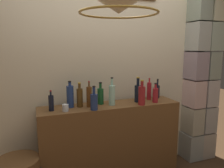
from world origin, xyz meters
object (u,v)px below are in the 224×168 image
at_px(liquor_bottle_scotch, 70,96).
at_px(liquor_bottle_amaro, 89,97).
at_px(liquor_bottle_sherry, 142,95).
at_px(liquor_bottle_mezcal, 112,95).
at_px(liquor_bottle_rye, 100,96).
at_px(liquor_bottle_vodka, 94,101).
at_px(liquor_bottle_whiskey, 157,91).
at_px(liquor_bottle_vermouth, 51,103).
at_px(pendant_lamp, 119,2).
at_px(liquor_bottle_gin, 138,93).
at_px(liquor_bottle_port, 149,91).
at_px(liquor_bottle_tequila, 80,97).
at_px(glass_tumbler_rocks, 65,108).
at_px(liquor_bottle_bourbon, 155,95).

height_order(liquor_bottle_scotch, liquor_bottle_amaro, liquor_bottle_scotch).
height_order(liquor_bottle_sherry, liquor_bottle_amaro, liquor_bottle_amaro).
relative_size(liquor_bottle_mezcal, liquor_bottle_rye, 1.24).
bearing_deg(liquor_bottle_rye, liquor_bottle_amaro, -153.23).
distance_m(liquor_bottle_vodka, liquor_bottle_whiskey, 0.96).
relative_size(liquor_bottle_vermouth, pendant_lamp, 0.35).
xyz_separation_m(liquor_bottle_vodka, liquor_bottle_gin, (0.59, 0.15, 0.02)).
bearing_deg(liquor_bottle_amaro, liquor_bottle_vodka, -81.54).
bearing_deg(liquor_bottle_port, liquor_bottle_scotch, -179.06).
bearing_deg(liquor_bottle_vermouth, liquor_bottle_tequila, 9.08).
bearing_deg(liquor_bottle_port, liquor_bottle_tequila, -177.76).
distance_m(liquor_bottle_whiskey, glass_tumbler_rocks, 1.24).
bearing_deg(liquor_bottle_vermouth, pendant_lamp, -58.41).
relative_size(liquor_bottle_whiskey, liquor_bottle_tequila, 0.91).
distance_m(liquor_bottle_whiskey, pendant_lamp, 1.54).
bearing_deg(liquor_bottle_whiskey, liquor_bottle_sherry, -145.61).
height_order(liquor_bottle_vermouth, liquor_bottle_port, liquor_bottle_port).
bearing_deg(liquor_bottle_tequila, liquor_bottle_gin, -1.97).
bearing_deg(liquor_bottle_gin, liquor_bottle_port, 17.43).
xyz_separation_m(liquor_bottle_bourbon, liquor_bottle_gin, (-0.19, 0.09, 0.02)).
relative_size(liquor_bottle_amaro, liquor_bottle_rye, 1.12).
bearing_deg(glass_tumbler_rocks, liquor_bottle_gin, 6.14).
relative_size(liquor_bottle_vermouth, liquor_bottle_rye, 0.85).
bearing_deg(liquor_bottle_vodka, liquor_bottle_port, 14.95).
bearing_deg(glass_tumbler_rocks, pendant_lamp, -64.47).
bearing_deg(liquor_bottle_rye, glass_tumbler_rocks, -160.15).
distance_m(liquor_bottle_whiskey, liquor_bottle_gin, 0.35).
relative_size(liquor_bottle_mezcal, liquor_bottle_sherry, 1.11).
relative_size(liquor_bottle_gin, liquor_bottle_tequila, 1.11).
bearing_deg(liquor_bottle_tequila, liquor_bottle_vodka, -55.82).
distance_m(liquor_bottle_gin, glass_tumbler_rocks, 0.89).
xyz_separation_m(liquor_bottle_vodka, liquor_bottle_vermouth, (-0.43, 0.12, -0.01)).
relative_size(liquor_bottle_whiskey, glass_tumbler_rocks, 3.38).
distance_m(liquor_bottle_bourbon, liquor_bottle_sherry, 0.21).
relative_size(liquor_bottle_amaro, pendant_lamp, 0.46).
height_order(liquor_bottle_vermouth, liquor_bottle_sherry, liquor_bottle_sherry).
height_order(liquor_bottle_rye, glass_tumbler_rocks, liquor_bottle_rye).
height_order(liquor_bottle_whiskey, liquor_bottle_scotch, liquor_bottle_scotch).
bearing_deg(liquor_bottle_sherry, liquor_bottle_gin, 82.51).
bearing_deg(liquor_bottle_gin, liquor_bottle_vodka, -165.86).
bearing_deg(liquor_bottle_amaro, liquor_bottle_gin, 1.68).
distance_m(liquor_bottle_bourbon, liquor_bottle_gin, 0.21).
distance_m(liquor_bottle_whiskey, liquor_bottle_amaro, 0.95).
distance_m(liquor_bottle_whiskey, liquor_bottle_sherry, 0.43).
height_order(liquor_bottle_vermouth, liquor_bottle_gin, liquor_bottle_gin).
bearing_deg(liquor_bottle_tequila, pendant_lamp, -79.67).
distance_m(liquor_bottle_bourbon, liquor_bottle_whiskey, 0.25).
height_order(liquor_bottle_whiskey, pendant_lamp, pendant_lamp).
relative_size(liquor_bottle_vodka, liquor_bottle_rye, 0.99).
height_order(liquor_bottle_gin, liquor_bottle_tequila, liquor_bottle_gin).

